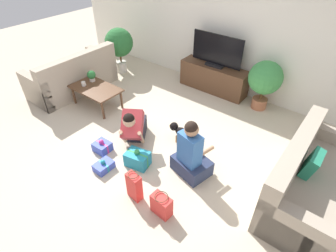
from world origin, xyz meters
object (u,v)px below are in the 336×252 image
object	(u,v)px
person_sitting	(191,155)
gift_box_a	(102,147)
tabletop_plant	(91,75)
gift_box_c	(104,166)
potted_plant_corner_left	(119,44)
mug	(84,84)
coffee_table	(96,90)
person_kneeling	(134,126)
tv	(217,52)
gift_bag_a	(161,205)
gift_box_b	(138,159)
tv_console	(214,78)
sofa_right	(310,183)
gift_bag_b	(134,186)
sofa_left	(73,77)
dog	(181,132)
potted_plant_back_right	(265,80)

from	to	relation	value
person_sitting	gift_box_a	xyz separation A→B (m)	(-1.38, -0.49, -0.26)
tabletop_plant	gift_box_c	bearing A→B (deg)	-36.12
potted_plant_corner_left	mug	distance (m)	1.58
coffee_table	person_kneeling	bearing A→B (deg)	-14.17
tv	gift_bag_a	world-z (taller)	tv
gift_box_a	gift_box_b	bearing A→B (deg)	10.61
mug	tv_console	bearing A→B (deg)	50.45
coffee_table	mug	size ratio (longest dim) A/B	8.34
coffee_table	sofa_right	bearing A→B (deg)	3.11
tv	person_kneeling	xyz separation A→B (m)	(-0.13, -2.33, -0.53)
coffee_table	gift_box_a	distance (m)	1.41
person_kneeling	gift_bag_b	size ratio (longest dim) A/B	1.78
sofa_left	dog	size ratio (longest dim) A/B	3.47
tv_console	gift_box_a	world-z (taller)	tv_console
sofa_right	potted_plant_back_right	distance (m)	2.22
person_kneeling	gift_box_c	world-z (taller)	person_kneeling
coffee_table	gift_box_b	world-z (taller)	coffee_table
sofa_left	person_kneeling	bearing A→B (deg)	78.54
potted_plant_back_right	dog	world-z (taller)	potted_plant_back_right
gift_bag_a	person_kneeling	bearing A→B (deg)	146.98
potted_plant_corner_left	person_kneeling	bearing A→B (deg)	-39.25
potted_plant_corner_left	gift_bag_b	world-z (taller)	potted_plant_corner_left
potted_plant_corner_left	tv_console	bearing A→B (deg)	15.23
gift_box_a	person_kneeling	bearing A→B (deg)	61.76
gift_box_b	gift_box_c	bearing A→B (deg)	-130.84
tv	gift_box_a	distance (m)	2.95
person_sitting	sofa_left	bearing A→B (deg)	5.24
person_sitting	gift_box_b	xyz separation A→B (m)	(-0.71, -0.37, -0.22)
sofa_left	potted_plant_corner_left	size ratio (longest dim) A/B	1.72
sofa_right	gift_box_c	size ratio (longest dim) A/B	6.44
coffee_table	tv_console	bearing A→B (deg)	53.17
tv	tabletop_plant	distance (m)	2.56
coffee_table	tv	world-z (taller)	tv
gift_box_c	gift_bag_b	world-z (taller)	gift_bag_b
gift_box_c	gift_bag_b	bearing A→B (deg)	-5.77
mug	dog	bearing A→B (deg)	5.53
person_sitting	gift_box_c	distance (m)	1.32
dog	gift_bag_a	distance (m)	1.40
person_sitting	mug	world-z (taller)	person_sitting
gift_box_b	coffee_table	bearing A→B (deg)	158.14
tv_console	dog	xyz separation A→B (m)	(0.49, -1.86, -0.07)
gift_bag_a	gift_box_a	bearing A→B (deg)	168.33
gift_box_c	gift_box_a	bearing A→B (deg)	141.94
potted_plant_corner_left	gift_box_b	world-z (taller)	potted_plant_corner_left
mug	sofa_right	bearing A→B (deg)	4.20
tabletop_plant	potted_plant_back_right	bearing A→B (deg)	32.31
tv_console	potted_plant_corner_left	distance (m)	2.35
coffee_table	tv_console	xyz separation A→B (m)	(1.49, 1.99, -0.08)
person_kneeling	tabletop_plant	size ratio (longest dim) A/B	3.50
sofa_right	potted_plant_back_right	bearing A→B (deg)	38.42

